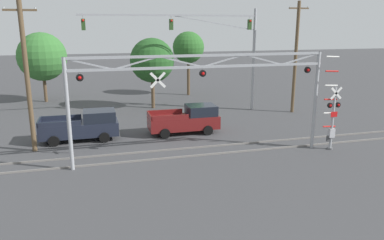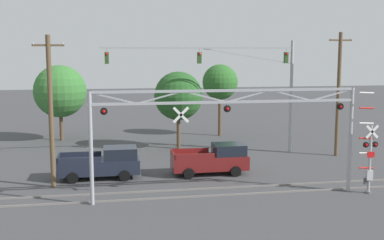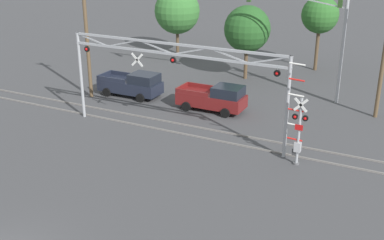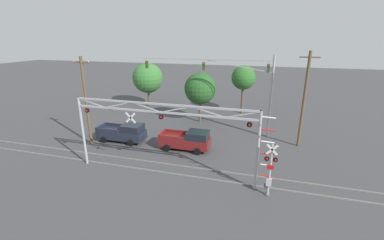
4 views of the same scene
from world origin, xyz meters
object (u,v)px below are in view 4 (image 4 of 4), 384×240
(crossing_gantry, at_px, (161,122))
(pickup_truck_following, at_px, (124,133))
(crossing_signal_mast, at_px, (269,169))
(utility_pole_left, at_px, (86,101))
(background_tree_beyond_span, at_px, (200,89))
(background_tree_far_left_verge, at_px, (243,78))
(traffic_signal_span, at_px, (237,79))
(utility_pole_right, at_px, (304,99))
(background_tree_far_right_verge, at_px, (148,78))
(pickup_truck_lead, at_px, (187,140))

(crossing_gantry, distance_m, pickup_truck_following, 9.27)
(crossing_signal_mast, bearing_deg, utility_pole_left, 165.87)
(crossing_gantry, bearing_deg, background_tree_beyond_span, 92.16)
(utility_pole_left, relative_size, background_tree_far_left_verge, 1.30)
(pickup_truck_following, bearing_deg, traffic_signal_span, 27.28)
(utility_pole_right, relative_size, background_tree_far_right_verge, 1.38)
(utility_pole_left, bearing_deg, pickup_truck_lead, 8.21)
(utility_pole_left, height_order, background_tree_far_left_verge, utility_pole_left)
(utility_pole_right, height_order, background_tree_far_left_verge, utility_pole_right)
(background_tree_far_left_verge, relative_size, background_tree_far_right_verge, 1.00)
(crossing_signal_mast, relative_size, pickup_truck_following, 1.14)
(crossing_gantry, relative_size, pickup_truck_lead, 2.96)
(pickup_truck_following, height_order, background_tree_beyond_span, background_tree_beyond_span)
(crossing_gantry, xyz_separation_m, pickup_truck_following, (-6.65, 5.41, -3.52))
(pickup_truck_lead, relative_size, background_tree_far_right_verge, 0.72)
(crossing_gantry, bearing_deg, crossing_signal_mast, -4.28)
(utility_pole_right, bearing_deg, background_tree_far_left_verge, 122.65)
(background_tree_beyond_span, bearing_deg, utility_pole_right, -22.84)
(utility_pole_left, bearing_deg, utility_pole_right, 14.59)
(crossing_gantry, xyz_separation_m, background_tree_beyond_span, (-0.53, 14.11, -0.09))
(crossing_signal_mast, height_order, pickup_truck_lead, crossing_signal_mast)
(crossing_gantry, relative_size, traffic_signal_span, 0.98)
(crossing_gantry, bearing_deg, utility_pole_right, 39.70)
(background_tree_far_left_verge, distance_m, background_tree_far_right_verge, 14.84)
(pickup_truck_following, height_order, utility_pole_right, utility_pole_right)
(pickup_truck_following, bearing_deg, utility_pole_left, -151.65)
(crossing_gantry, bearing_deg, utility_pole_left, 158.13)
(traffic_signal_span, relative_size, pickup_truck_following, 2.95)
(background_tree_beyond_span, bearing_deg, background_tree_far_right_verge, 150.01)
(pickup_truck_lead, bearing_deg, traffic_signal_span, 56.20)
(pickup_truck_following, distance_m, utility_pole_left, 4.92)
(utility_pole_left, distance_m, background_tree_beyond_span, 13.68)
(crossing_signal_mast, distance_m, pickup_truck_following, 15.96)
(pickup_truck_lead, height_order, background_tree_beyond_span, background_tree_beyond_span)
(pickup_truck_lead, relative_size, background_tree_beyond_span, 0.77)
(utility_pole_left, bearing_deg, background_tree_beyond_span, 48.69)
(pickup_truck_lead, bearing_deg, utility_pole_right, 20.27)
(utility_pole_left, distance_m, background_tree_far_left_verge, 21.15)
(utility_pole_left, distance_m, utility_pole_right, 21.35)
(pickup_truck_lead, relative_size, utility_pole_left, 0.55)
(pickup_truck_following, relative_size, background_tree_beyond_span, 0.79)
(pickup_truck_lead, xyz_separation_m, utility_pole_left, (-10.02, -1.45, 3.64))
(traffic_signal_span, relative_size, utility_pole_right, 1.58)
(pickup_truck_lead, bearing_deg, background_tree_far_right_verge, 126.90)
(utility_pole_right, bearing_deg, pickup_truck_lead, -159.73)
(pickup_truck_lead, bearing_deg, background_tree_far_left_verge, 75.02)
(traffic_signal_span, bearing_deg, pickup_truck_following, -152.72)
(pickup_truck_following, height_order, utility_pole_left, utility_pole_left)
(utility_pole_right, height_order, background_tree_beyond_span, utility_pole_right)
(crossing_signal_mast, height_order, traffic_signal_span, traffic_signal_span)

